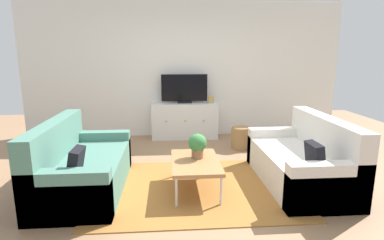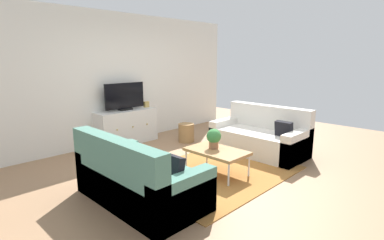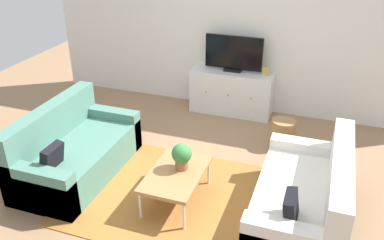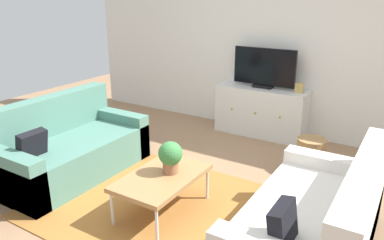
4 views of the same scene
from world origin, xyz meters
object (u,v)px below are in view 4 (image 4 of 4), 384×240
(mantel_clock, at_px, (299,88))
(wicker_basket, at_px, (311,155))
(coffee_table, at_px, (162,178))
(potted_plant, at_px, (170,156))
(couch_right_side, at_px, (320,227))
(tv_console, at_px, (261,111))
(flat_screen_tv, at_px, (264,68))
(couch_left_side, at_px, (67,150))

(mantel_clock, xyz_separation_m, wicker_basket, (0.43, -0.82, -0.58))
(mantel_clock, bearing_deg, coffee_table, -102.07)
(potted_plant, bearing_deg, couch_right_side, 0.23)
(couch_right_side, distance_m, mantel_clock, 2.59)
(couch_right_side, xyz_separation_m, tv_console, (-1.44, 2.37, 0.07))
(tv_console, bearing_deg, couch_right_side, -58.69)
(couch_right_side, relative_size, mantel_clock, 13.20)
(tv_console, distance_m, flat_screen_tv, 0.64)
(coffee_table, distance_m, wicker_basket, 1.92)
(tv_console, relative_size, flat_screen_tv, 1.44)
(potted_plant, bearing_deg, tv_console, 90.93)
(coffee_table, bearing_deg, wicker_basket, 59.94)
(potted_plant, bearing_deg, couch_left_side, 179.78)
(couch_right_side, distance_m, flat_screen_tv, 2.88)
(couch_left_side, bearing_deg, wicker_basket, 32.95)
(couch_left_side, bearing_deg, mantel_clock, 50.30)
(coffee_table, bearing_deg, flat_screen_tv, 90.12)
(tv_console, xyz_separation_m, flat_screen_tv, (0.00, 0.02, 0.64))
(tv_console, bearing_deg, mantel_clock, 0.00)
(potted_plant, bearing_deg, coffee_table, -109.26)
(couch_left_side, distance_m, coffee_table, 1.45)
(tv_console, height_order, flat_screen_tv, flat_screen_tv)
(couch_right_side, xyz_separation_m, potted_plant, (-1.41, -0.01, 0.27))
(couch_right_side, relative_size, wicker_basket, 4.35)
(flat_screen_tv, bearing_deg, wicker_basket, -40.99)
(couch_left_side, xyz_separation_m, wicker_basket, (2.40, 1.56, -0.09))
(coffee_table, height_order, mantel_clock, mantel_clock)
(potted_plant, height_order, flat_screen_tv, flat_screen_tv)
(potted_plant, xyz_separation_m, flat_screen_tv, (-0.04, 2.40, 0.43))
(couch_left_side, height_order, mantel_clock, couch_left_side)
(coffee_table, xyz_separation_m, potted_plant, (0.03, 0.10, 0.20))
(potted_plant, height_order, tv_console, tv_console)
(couch_left_side, distance_m, flat_screen_tv, 2.88)
(tv_console, bearing_deg, flat_screen_tv, 90.00)
(potted_plant, xyz_separation_m, wicker_basket, (0.93, 1.56, -0.36))
(coffee_table, relative_size, flat_screen_tv, 1.02)
(tv_console, bearing_deg, wicker_basket, -40.30)
(potted_plant, distance_m, mantel_clock, 2.44)
(tv_console, height_order, wicker_basket, tv_console)
(coffee_table, height_order, tv_console, tv_console)
(flat_screen_tv, height_order, wicker_basket, flat_screen_tv)
(couch_right_side, distance_m, coffee_table, 1.44)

